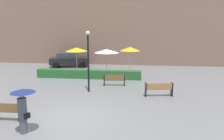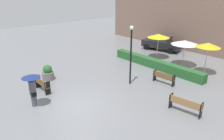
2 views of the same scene
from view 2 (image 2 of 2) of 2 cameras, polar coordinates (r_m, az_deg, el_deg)
ground_plane at (r=13.11m, az=-8.87°, el=-8.89°), size 60.00×60.00×0.00m
bench_back_row at (r=15.80m, az=13.66°, el=-1.88°), size 1.69×0.49×0.84m
bench_near_left at (r=14.95m, az=-18.23°, el=-3.55°), size 1.58×0.40×0.91m
bench_far_right at (r=12.49m, az=19.01°, el=-8.68°), size 1.86×0.63×0.89m
pedestrian_with_umbrella at (r=12.93m, az=-20.59°, el=-3.91°), size 1.03×1.03×1.99m
planter_pot at (r=16.77m, az=-16.79°, el=-0.82°), size 0.89×0.89×1.16m
lamp_post at (r=14.75m, az=5.11°, el=5.44°), size 0.28×0.28×4.18m
patio_umbrella_yellow at (r=21.18m, az=12.35°, el=8.93°), size 2.11×2.11×2.41m
patio_umbrella_white at (r=19.49m, az=18.95°, el=6.99°), size 2.32×2.32×2.32m
patio_umbrella_yellow_far at (r=18.14m, az=24.37°, el=6.09°), size 1.85×1.85×2.57m
hedge_strip at (r=18.84m, az=11.47°, el=1.63°), size 9.04×0.70×0.74m
building_facade at (r=23.97m, az=25.96°, el=15.78°), size 28.00×1.20×10.27m
parked_car at (r=24.59m, az=13.04°, el=7.13°), size 4.49×2.71×1.57m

